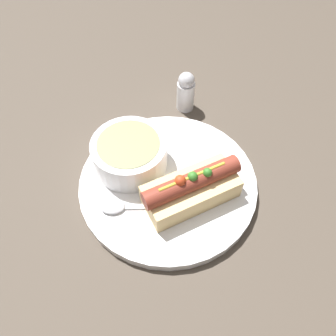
{
  "coord_description": "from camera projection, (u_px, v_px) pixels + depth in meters",
  "views": [
    {
      "loc": [
        -0.21,
        -0.21,
        0.46
      ],
      "look_at": [
        0.0,
        0.0,
        0.05
      ],
      "focal_mm": 35.0,
      "sensor_mm": 36.0,
      "label": 1
    }
  ],
  "objects": [
    {
      "name": "dinner_plate",
      "position": [
        168.0,
        183.0,
        0.54
      ],
      "size": [
        0.29,
        0.29,
        0.02
      ],
      "color": "white",
      "rests_on": "ground_plane"
    },
    {
      "name": "salt_shaker",
      "position": [
        186.0,
        91.0,
        0.63
      ],
      "size": [
        0.03,
        0.03,
        0.08
      ],
      "color": "silver",
      "rests_on": "ground_plane"
    },
    {
      "name": "soup_bowl",
      "position": [
        130.0,
        153.0,
        0.53
      ],
      "size": [
        0.12,
        0.12,
        0.05
      ],
      "color": "white",
      "rests_on": "dinner_plate"
    },
    {
      "name": "hot_dog",
      "position": [
        193.0,
        187.0,
        0.49
      ],
      "size": [
        0.16,
        0.11,
        0.07
      ],
      "rotation": [
        0.0,
        0.0,
        -0.34
      ],
      "color": "#E5C17F",
      "rests_on": "dinner_plate"
    },
    {
      "name": "spoon",
      "position": [
        127.0,
        206.0,
        0.5
      ],
      "size": [
        0.12,
        0.13,
        0.01
      ],
      "rotation": [
        0.0,
        0.0,
        2.35
      ],
      "color": "#B7B7BC",
      "rests_on": "dinner_plate"
    },
    {
      "name": "ground_plane",
      "position": [
        168.0,
        186.0,
        0.55
      ],
      "size": [
        4.0,
        4.0,
        0.0
      ],
      "primitive_type": "plane",
      "color": "#4C4238"
    }
  ]
}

